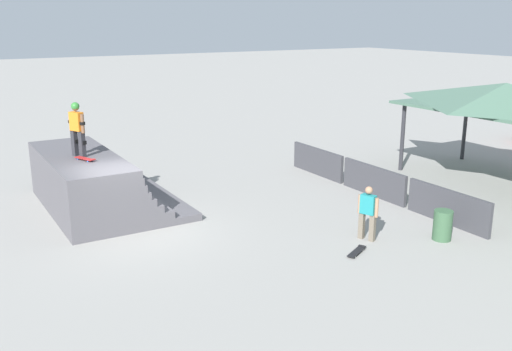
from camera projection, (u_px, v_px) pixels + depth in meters
ground_plane at (130, 230)px, 16.61m from camera, size 160.00×160.00×0.00m
quarter_pipe_ramp at (92, 184)px, 18.32m from camera, size 5.74×3.90×1.82m
skater_on_deck at (77, 126)px, 17.46m from camera, size 0.71×0.45×1.69m
skateboard_on_deck at (85, 159)px, 17.17m from camera, size 0.81×0.49×0.09m
bystander_walking at (368, 210)px, 15.68m from camera, size 0.61×0.34×1.54m
skateboard_on_ground at (357, 251)px, 14.96m from camera, size 0.57×0.85×0.09m
barrier_fence at (374, 181)px, 19.73m from camera, size 9.55×0.12×1.05m
pavilion_shelter at (505, 98)px, 20.69m from camera, size 7.36×4.33×3.72m
trash_bin at (443, 225)px, 15.79m from camera, size 0.52×0.52×0.85m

